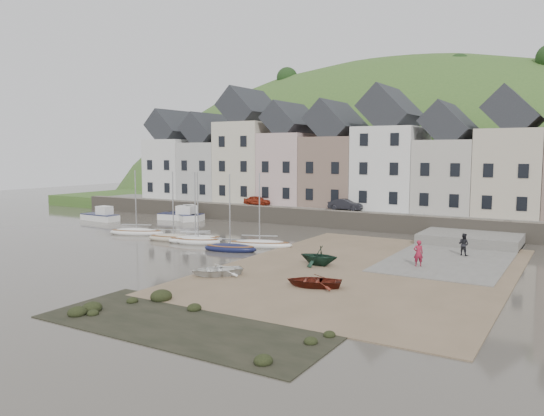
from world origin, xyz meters
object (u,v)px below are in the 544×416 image
Objects in this scene: rowboat_green at (319,255)px; person_red at (418,253)px; sailboat_0 at (137,232)px; car_left at (257,200)px; car_right at (345,205)px; rowboat_red at (314,281)px; person_dark at (464,244)px; rowboat_white at (217,270)px.

person_red is at bearing 113.06° from rowboat_green.
sailboat_0 reaches higher than car_left.
rowboat_green is 1.48× the size of person_red.
car_right is at bearing -165.06° from rowboat_green.
rowboat_red is (23.33, -9.27, 0.13)m from sailboat_0.
person_dark is at bearing 134.00° from rowboat_green.
person_red is (6.00, 2.96, 0.26)m from rowboat_green.
sailboat_0 is 1.96× the size of car_left.
person_dark is (1.86, 5.52, -0.06)m from person_red.
rowboat_white is 13.61m from person_red.
person_red is at bearing -147.18° from car_right.
car_left reaches higher than person_red.
sailboat_0 is at bearing 135.25° from car_right.
person_dark is (5.57, 13.86, 0.57)m from rowboat_red.
rowboat_white is 1.81× the size of person_red.
rowboat_white is at bearing -30.41° from sailboat_0.
car_left is (-23.81, 17.28, 1.13)m from person_red.
rowboat_white is 1.01× the size of car_left.
car_right reaches higher than rowboat_white.
person_red is at bearing -1.97° from sailboat_0.
rowboat_green is at bearing -165.21° from car_right.
person_red is 0.56× the size of car_left.
sailboat_0 reaches higher than person_red.
car_left is (-17.81, 20.24, 1.39)m from rowboat_green.
car_left is 11.18m from car_right.
person_red is 1.07× the size of person_dark.
person_red is 21.43m from car_right.
person_red is (27.05, -0.93, 0.76)m from sailboat_0.
person_red is 29.44m from car_left.
person_red is 5.83m from person_dark.
rowboat_red is (2.29, -5.38, -0.37)m from rowboat_green.
sailboat_0 reaches higher than rowboat_red.
person_dark is (28.90, 4.59, 0.70)m from sailboat_0.
rowboat_red is (6.54, 0.59, -0.01)m from rowboat_white.
rowboat_red is 0.99× the size of car_left.
car_right is at bearing -20.61° from person_dark.
car_right is (11.18, 0.00, 0.06)m from car_left.
car_right is (-8.91, 25.61, 1.82)m from rowboat_red.
rowboat_white is 1.94× the size of person_dark.
rowboat_green is at bearing -10.47° from sailboat_0.
car_right is at bearing -179.39° from rowboat_red.
sailboat_0 reaches higher than rowboat_green.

